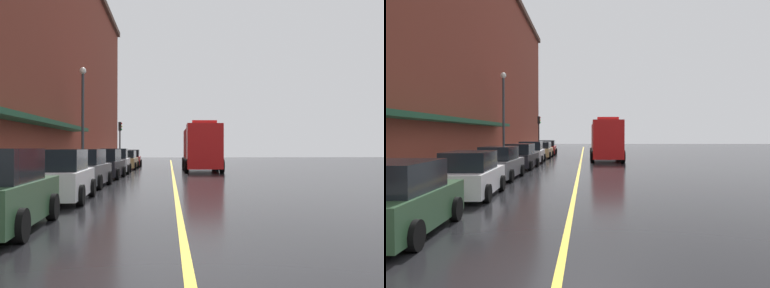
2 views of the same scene
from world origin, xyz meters
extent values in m
plane|color=black|center=(0.00, 25.00, 0.00)|extent=(112.00, 112.00, 0.00)
cube|color=gray|center=(-6.20, 25.00, 0.07)|extent=(2.40, 70.00, 0.15)
cube|color=gold|center=(0.00, 25.00, 0.00)|extent=(0.16, 70.00, 0.01)
cube|color=#19472D|center=(-6.85, 16.00, 3.10)|extent=(1.20, 22.40, 0.24)
cylinder|color=black|center=(-3.07, 4.55, 0.32)|extent=(0.24, 0.65, 0.64)
cylinder|color=black|center=(-2.97, 1.91, 0.32)|extent=(0.24, 0.65, 0.64)
cube|color=silver|center=(-3.87, 8.49, 0.59)|extent=(1.92, 4.31, 0.84)
cube|color=black|center=(-3.86, 8.27, 1.35)|extent=(1.67, 2.40, 0.68)
cylinder|color=black|center=(-4.80, 9.77, 0.32)|extent=(0.24, 0.65, 0.64)
cylinder|color=black|center=(-3.03, 9.84, 0.32)|extent=(0.24, 0.65, 0.64)
cylinder|color=black|center=(-4.70, 7.13, 0.32)|extent=(0.24, 0.65, 0.64)
cylinder|color=black|center=(-2.93, 7.20, 0.32)|extent=(0.24, 0.65, 0.64)
cube|color=#595B60|center=(-4.03, 13.90, 0.59)|extent=(1.81, 4.36, 0.84)
cube|color=black|center=(-4.03, 13.69, 1.36)|extent=(1.59, 2.41, 0.68)
cylinder|color=black|center=(-4.86, 15.26, 0.32)|extent=(0.24, 0.65, 0.64)
cylinder|color=black|center=(-3.13, 15.22, 0.32)|extent=(0.24, 0.65, 0.64)
cylinder|color=black|center=(-4.92, 12.59, 0.32)|extent=(0.24, 0.65, 0.64)
cylinder|color=black|center=(-3.20, 12.55, 0.32)|extent=(0.24, 0.65, 0.64)
cube|color=black|center=(-3.94, 19.67, 0.59)|extent=(1.86, 4.18, 0.83)
cube|color=black|center=(-3.94, 19.47, 1.34)|extent=(1.62, 2.32, 0.68)
cylinder|color=black|center=(-4.75, 20.98, 0.32)|extent=(0.24, 0.65, 0.64)
cylinder|color=black|center=(-3.02, 20.92, 0.32)|extent=(0.24, 0.65, 0.64)
cylinder|color=black|center=(-4.85, 18.43, 0.32)|extent=(0.24, 0.65, 0.64)
cylinder|color=black|center=(-3.12, 18.36, 0.32)|extent=(0.24, 0.65, 0.64)
cube|color=silver|center=(-4.04, 25.07, 0.60)|extent=(2.02, 4.35, 0.85)
cube|color=black|center=(-4.03, 24.86, 1.38)|extent=(1.77, 2.41, 0.70)
cylinder|color=black|center=(-5.03, 26.37, 0.32)|extent=(0.24, 0.65, 0.64)
cylinder|color=black|center=(-3.13, 26.43, 0.32)|extent=(0.24, 0.65, 0.64)
cylinder|color=black|center=(-4.94, 23.71, 0.32)|extent=(0.24, 0.65, 0.64)
cylinder|color=black|center=(-3.04, 23.78, 0.32)|extent=(0.24, 0.65, 0.64)
cube|color=#A5844C|center=(-3.86, 31.00, 0.56)|extent=(1.79, 4.56, 0.76)
cube|color=black|center=(-3.86, 30.77, 1.25)|extent=(1.60, 2.51, 0.62)
cylinder|color=black|center=(-4.75, 32.41, 0.32)|extent=(0.22, 0.64, 0.64)
cylinder|color=black|center=(-2.96, 32.40, 0.32)|extent=(0.22, 0.64, 0.64)
cylinder|color=black|center=(-4.76, 29.59, 0.32)|extent=(0.22, 0.64, 0.64)
cylinder|color=black|center=(-2.98, 29.58, 0.32)|extent=(0.22, 0.64, 0.64)
cube|color=maroon|center=(-3.94, 36.66, 0.57)|extent=(2.00, 4.50, 0.79)
cube|color=black|center=(-3.93, 36.43, 1.29)|extent=(1.75, 2.50, 0.65)
cylinder|color=black|center=(-4.92, 38.00, 0.32)|extent=(0.24, 0.65, 0.64)
cylinder|color=black|center=(-3.06, 38.07, 0.32)|extent=(0.24, 0.65, 0.64)
cylinder|color=black|center=(-4.83, 35.25, 0.32)|extent=(0.24, 0.65, 0.64)
cylinder|color=black|center=(-2.96, 35.31, 0.32)|extent=(0.24, 0.65, 0.64)
cube|color=red|center=(2.23, 25.01, 1.89)|extent=(2.47, 2.26, 3.17)
cube|color=red|center=(2.23, 29.21, 1.76)|extent=(2.48, 5.49, 2.92)
cube|color=red|center=(2.23, 25.01, 3.59)|extent=(1.73, 0.60, 0.24)
cylinder|color=black|center=(3.48, 25.09, 0.50)|extent=(0.30, 1.00, 1.00)
cylinder|color=black|center=(0.98, 25.09, 0.50)|extent=(0.30, 1.00, 1.00)
cylinder|color=black|center=(3.48, 28.52, 0.50)|extent=(0.30, 1.00, 1.00)
cylinder|color=black|center=(0.97, 28.52, 0.50)|extent=(0.30, 1.00, 1.00)
cylinder|color=black|center=(3.48, 30.74, 0.50)|extent=(0.30, 1.00, 1.00)
cylinder|color=black|center=(0.97, 30.74, 0.50)|extent=(0.30, 1.00, 1.00)
cylinder|color=#4C4C51|center=(-5.35, 23.18, 0.68)|extent=(0.07, 0.07, 1.05)
cube|color=black|center=(-5.35, 23.18, 1.34)|extent=(0.14, 0.18, 0.28)
cylinder|color=#4C4C51|center=(-5.35, 19.37, 0.68)|extent=(0.07, 0.07, 1.05)
cube|color=black|center=(-5.35, 19.37, 1.34)|extent=(0.14, 0.18, 0.28)
cylinder|color=#33383D|center=(-5.95, 23.41, 3.40)|extent=(0.18, 0.18, 6.50)
sphere|color=white|center=(-5.95, 23.41, 6.87)|extent=(0.44, 0.44, 0.44)
cylinder|color=#232326|center=(-5.30, 39.81, 1.85)|extent=(0.14, 0.14, 3.40)
cube|color=black|center=(-5.30, 39.81, 4.00)|extent=(0.28, 0.36, 0.90)
sphere|color=red|center=(-5.14, 39.81, 4.30)|extent=(0.16, 0.16, 0.16)
sphere|color=gold|center=(-5.14, 39.81, 4.00)|extent=(0.16, 0.16, 0.16)
sphere|color=green|center=(-5.14, 39.81, 3.70)|extent=(0.16, 0.16, 0.16)
camera|label=1|loc=(-0.27, -6.38, 1.72)|focal=41.85mm
camera|label=2|loc=(0.46, -5.41, 2.36)|focal=34.94mm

